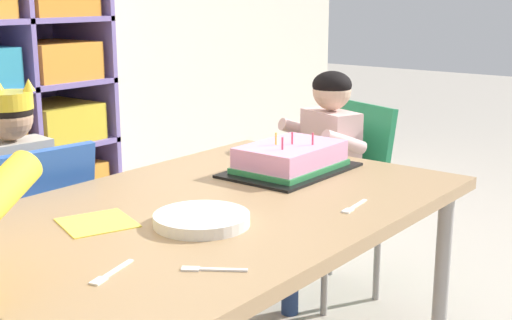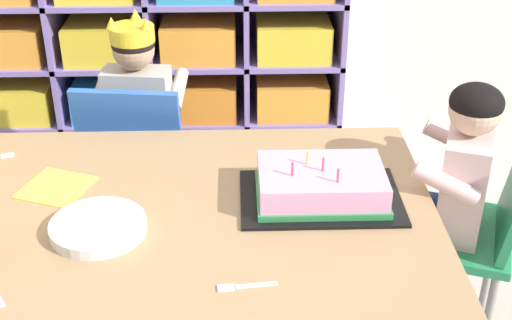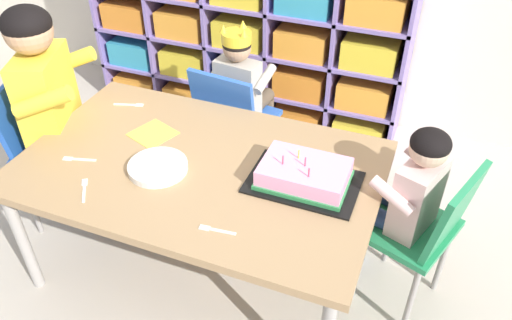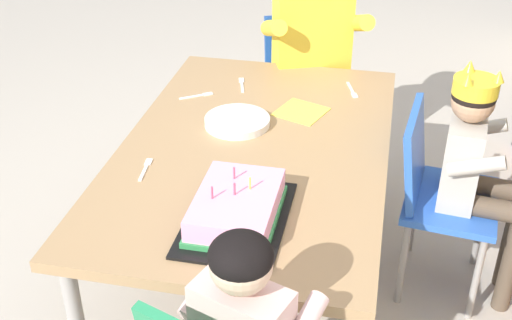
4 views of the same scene
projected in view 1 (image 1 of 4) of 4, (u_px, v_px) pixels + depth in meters
name	position (u px, v px, depth m)	size (l,w,h in m)	color
activity_table	(210.00, 222.00, 1.76)	(1.35, 0.85, 0.56)	#A37F56
classroom_chair_blue	(30.00, 233.00, 2.04)	(0.39, 0.36, 0.66)	blue
child_with_crown	(8.00, 183.00, 2.09)	(0.31, 0.32, 0.84)	#B2ADA3
classroom_chair_guest_side	(342.00, 183.00, 2.50)	(0.41, 0.41, 0.69)	#238451
guest_at_table_side	(319.00, 157.00, 2.42)	(0.34, 0.34, 0.82)	beige
birthday_cake_on_tray	(290.00, 160.00, 2.07)	(0.40, 0.27, 0.12)	black
paper_plate_stack	(202.00, 219.00, 1.60)	(0.22, 0.22, 0.03)	white
paper_napkin_square	(97.00, 223.00, 1.61)	(0.16, 0.16, 0.00)	#F4DB4C
fork_at_table_front_edge	(110.00, 274.00, 1.32)	(0.13, 0.05, 0.00)	white
fork_beside_plate_stack	(209.00, 269.00, 1.34)	(0.08, 0.11, 0.00)	white
fork_scattered_mid_table	(354.00, 207.00, 1.73)	(0.13, 0.03, 0.00)	white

